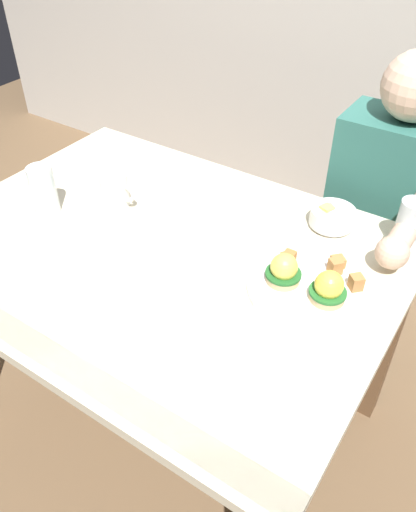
{
  "coord_description": "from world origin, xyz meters",
  "views": [
    {
      "loc": [
        0.68,
        -0.79,
        1.55
      ],
      "look_at": [
        0.15,
        0.0,
        0.78
      ],
      "focal_mm": 35.9,
      "sensor_mm": 36.0,
      "label": 1
    }
  ],
  "objects": [
    {
      "name": "diner_person",
      "position": [
        0.4,
        0.6,
        0.65
      ],
      "size": [
        0.34,
        0.54,
        1.14
      ],
      "color": "#33333D",
      "rests_on": "ground_plane"
    },
    {
      "name": "eggs_benedict_plate",
      "position": [
        0.39,
        0.06,
        0.76
      ],
      "size": [
        0.27,
        0.27,
        0.09
      ],
      "color": "white",
      "rests_on": "dining_table"
    },
    {
      "name": "water_glass_near",
      "position": [
        0.52,
        0.35,
        0.8
      ],
      "size": [
        0.07,
        0.07,
        0.14
      ],
      "color": "silver",
      "rests_on": "dining_table"
    },
    {
      "name": "dining_table",
      "position": [
        0.0,
        0.0,
        0.63
      ],
      "size": [
        1.2,
        0.9,
        0.74
      ],
      "color": "beige",
      "rests_on": "ground_plane"
    },
    {
      "name": "water_glass_far",
      "position": [
        -0.36,
        -0.04,
        0.8
      ],
      "size": [
        0.07,
        0.07,
        0.14
      ],
      "color": "silver",
      "rests_on": "dining_table"
    },
    {
      "name": "coffee_mug",
      "position": [
        -0.22,
        0.09,
        0.79
      ],
      "size": [
        0.11,
        0.08,
        0.09
      ],
      "color": "white",
      "rests_on": "dining_table"
    },
    {
      "name": "fruit_bowl",
      "position": [
        0.33,
        0.33,
        0.77
      ],
      "size": [
        0.12,
        0.12,
        0.06
      ],
      "color": "white",
      "rests_on": "dining_table"
    },
    {
      "name": "fork",
      "position": [
        -0.1,
        0.32,
        0.74
      ],
      "size": [
        0.15,
        0.06,
        0.0
      ],
      "color": "silver",
      "rests_on": "dining_table"
    },
    {
      "name": "ground_plane",
      "position": [
        0.0,
        0.0,
        0.0
      ],
      "size": [
        6.0,
        6.0,
        0.0
      ],
      "primitive_type": "plane",
      "color": "brown"
    }
  ]
}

